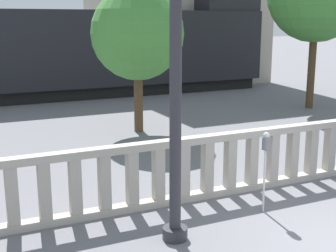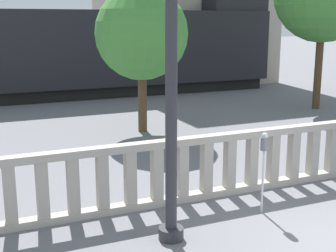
{
  "view_description": "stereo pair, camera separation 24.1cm",
  "coord_description": "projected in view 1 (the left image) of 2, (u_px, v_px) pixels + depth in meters",
  "views": [
    {
      "loc": [
        -5.57,
        -4.86,
        3.51
      ],
      "look_at": [
        -1.47,
        3.9,
        1.31
      ],
      "focal_mm": 50.0,
      "sensor_mm": 36.0,
      "label": 1
    },
    {
      "loc": [
        -5.35,
        -4.96,
        3.51
      ],
      "look_at": [
        -1.47,
        3.9,
        1.31
      ],
      "focal_mm": 50.0,
      "sensor_mm": 36.0,
      "label": 2
    }
  ],
  "objects": [
    {
      "name": "balustrade",
      "position": [
        252.0,
        160.0,
        9.79
      ],
      "size": [
        16.96,
        0.24,
        1.29
      ],
      "color": "#ADA599",
      "rests_on": "ground"
    },
    {
      "name": "lamppost",
      "position": [
        176.0,
        38.0,
        6.95
      ],
      "size": [
        0.41,
        0.41,
        6.64
      ],
      "color": "#2D2D33",
      "rests_on": "ground"
    },
    {
      "name": "parking_meter",
      "position": [
        266.0,
        150.0,
        8.52
      ],
      "size": [
        0.15,
        0.15,
        1.53
      ],
      "color": "silver",
      "rests_on": "ground"
    },
    {
      "name": "train_near",
      "position": [
        39.0,
        53.0,
        20.78
      ],
      "size": [
        22.25,
        2.81,
        4.55
      ],
      "color": "black",
      "rests_on": "ground"
    },
    {
      "name": "tree_right",
      "position": [
        138.0,
        34.0,
        14.41
      ],
      "size": [
        2.89,
        2.89,
        4.55
      ],
      "color": "#4C3823",
      "rests_on": "ground"
    }
  ]
}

